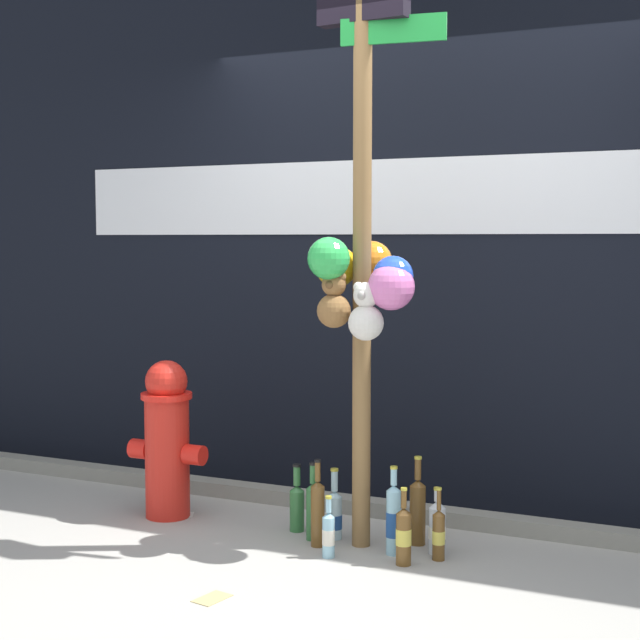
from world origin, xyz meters
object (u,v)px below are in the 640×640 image
bottle_8 (437,527)px  memorial_post (362,229)px  bottle_0 (318,511)px  bottle_4 (393,519)px  bottle_3 (313,508)px  fire_hydrant (167,438)px  bottle_1 (418,509)px  bottle_5 (328,534)px  bottle_6 (439,534)px  bottle_2 (404,535)px  bottle_9 (334,514)px  bottle_7 (297,505)px

bottle_8 → memorial_post: bearing=-171.2°
bottle_0 → bottle_4: bearing=6.4°
bottle_3 → bottle_4: (0.43, -0.04, 0.01)m
fire_hydrant → bottle_1: 1.36m
bottle_5 → bottle_6: (0.47, 0.18, 0.01)m
bottle_2 → bottle_9: (-0.43, 0.22, -0.01)m
bottle_2 → bottle_9: size_ratio=1.01×
fire_hydrant → bottle_2: 1.42m
bottle_7 → bottle_3: bearing=-34.9°
bottle_6 → bottle_4: bearing=-176.6°
bottle_5 → bottle_8: bearing=31.0°
bottle_5 → bottle_1: bearing=49.0°
bottle_1 → bottle_8: size_ratio=1.37×
fire_hydrant → bottle_2: size_ratio=2.35×
bottle_7 → bottle_9: bottle_9 is taller
bottle_2 → bottle_8: bottle_2 is taller
bottle_7 → bottle_5: bearing=-44.0°
memorial_post → bottle_0: bearing=-156.3°
bottle_5 → bottle_6: size_ratio=0.85×
bottle_1 → bottle_6: bearing=-47.2°
memorial_post → bottle_8: (0.36, 0.06, -1.37)m
bottle_0 → bottle_3: size_ratio=1.10×
memorial_post → bottle_4: 1.34m
memorial_post → fire_hydrant: 1.55m
memorial_post → bottle_9: size_ratio=8.08×
bottle_1 → bottle_6: bottle_1 is taller
bottle_0 → bottle_1: size_ratio=0.98×
bottle_2 → bottle_5: size_ratio=1.23×
bottle_6 → bottle_8: (-0.03, 0.08, 0.00)m
memorial_post → bottle_4: bearing=-12.9°
bottle_1 → bottle_4: 0.19m
bottle_3 → bottle_4: size_ratio=0.92×
fire_hydrant → bottle_3: size_ratio=2.18×
fire_hydrant → bottle_3: 0.90m
fire_hydrant → bottle_3: fire_hydrant is taller
bottle_6 → bottle_9: 0.56m
bottle_3 → bottle_9: 0.11m
bottle_1 → bottle_6: (0.16, -0.17, -0.05)m
bottle_2 → bottle_7: bearing=159.1°
memorial_post → bottle_2: (0.27, -0.16, -1.36)m
bottle_8 → bottle_0: bearing=-165.9°
bottle_0 → bottle_4: bottle_0 is taller
memorial_post → bottle_6: size_ratio=8.35×
bottle_5 → fire_hydrant: bearing=167.0°
bottle_0 → memorial_post: bearing=23.7°
bottle_7 → bottle_9: size_ratio=0.98×
bottle_3 → bottle_7: bottle_3 is taller
bottle_3 → bottle_8: bottle_3 is taller
bottle_2 → bottle_7: size_ratio=1.04×
bottle_6 → bottle_9: bottle_9 is taller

